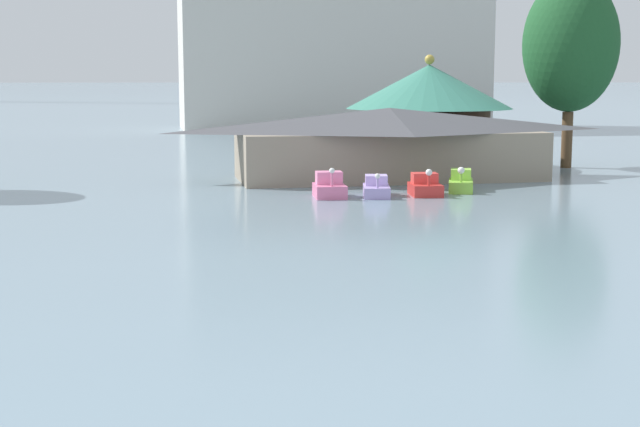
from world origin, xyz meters
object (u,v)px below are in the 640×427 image
at_px(shoreline_tree_right, 571,45).
at_px(background_building_block, 331,28).
at_px(green_roof_pavilion, 429,109).
at_px(pedal_boat_lavender, 376,188).
at_px(pedal_boat_red, 425,186).
at_px(boathouse, 389,142).
at_px(pedal_boat_pink, 329,187).
at_px(pedal_boat_lime, 461,182).

relative_size(shoreline_tree_right, background_building_block, 0.35).
bearing_deg(shoreline_tree_right, green_roof_pavilion, 170.10).
bearing_deg(pedal_boat_lavender, pedal_boat_red, 99.90).
bearing_deg(boathouse, background_building_block, 82.18).
xyz_separation_m(pedal_boat_lavender, green_roof_pavilion, (7.57, 14.65, 3.80)).
distance_m(boathouse, green_roof_pavilion, 8.14).
height_order(pedal_boat_lavender, boathouse, boathouse).
height_order(pedal_boat_pink, boathouse, boathouse).
xyz_separation_m(pedal_boat_red, background_building_block, (8.12, 66.28, 12.07)).
bearing_deg(pedal_boat_pink, green_roof_pavilion, 148.69).
height_order(pedal_boat_lime, background_building_block, background_building_block).
bearing_deg(shoreline_tree_right, pedal_boat_lavender, -143.49).
height_order(boathouse, green_roof_pavilion, green_roof_pavilion).
bearing_deg(green_roof_pavilion, shoreline_tree_right, -9.90).
relative_size(pedal_boat_lavender, boathouse, 0.15).
xyz_separation_m(pedal_boat_lavender, background_building_block, (10.88, 66.18, 12.11)).
xyz_separation_m(pedal_boat_pink, pedal_boat_red, (5.39, -0.18, -0.06)).
height_order(boathouse, background_building_block, background_building_block).
xyz_separation_m(pedal_boat_pink, background_building_block, (13.50, 66.11, 12.02)).
bearing_deg(boathouse, pedal_boat_lime, -71.26).
xyz_separation_m(pedal_boat_pink, green_roof_pavilion, (10.19, 14.57, 3.71)).
relative_size(pedal_boat_lime, green_roof_pavilion, 0.26).
height_order(pedal_boat_lavender, green_roof_pavilion, green_roof_pavilion).
xyz_separation_m(pedal_boat_red, boathouse, (0.16, 8.33, 1.89)).
bearing_deg(pedal_boat_red, boathouse, -174.83).
height_order(pedal_boat_lime, shoreline_tree_right, shoreline_tree_right).
distance_m(pedal_boat_red, background_building_block, 67.86).
bearing_deg(pedal_boat_lavender, boathouse, 172.38).
relative_size(pedal_boat_pink, pedal_boat_red, 0.97).
relative_size(pedal_boat_lime, background_building_block, 0.08).
relative_size(pedal_boat_red, green_roof_pavilion, 0.21).
distance_m(pedal_boat_lavender, green_roof_pavilion, 16.92).
relative_size(pedal_boat_pink, green_roof_pavilion, 0.20).
distance_m(pedal_boat_lavender, pedal_boat_lime, 5.44).
xyz_separation_m(pedal_boat_lime, shoreline_tree_right, (12.15, 11.70, 8.25)).
bearing_deg(pedal_boat_red, background_building_block, 179.30).
bearing_deg(pedal_boat_pink, background_building_block, 172.12).
height_order(pedal_boat_lime, green_roof_pavilion, green_roof_pavilion).
distance_m(pedal_boat_lime, boathouse, 7.64).
xyz_separation_m(pedal_boat_red, shoreline_tree_right, (14.69, 13.02, 8.26)).
xyz_separation_m(pedal_boat_red, pedal_boat_lime, (2.54, 1.31, 0.01)).
relative_size(pedal_boat_pink, background_building_block, 0.06).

